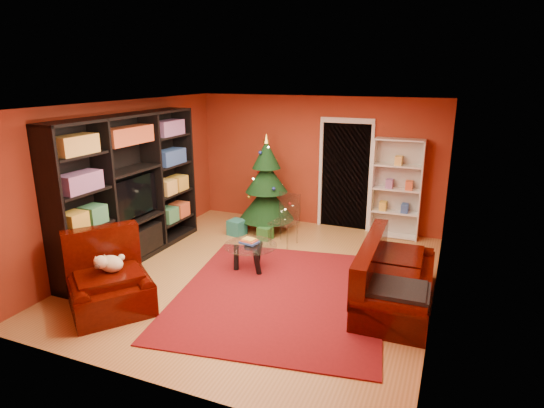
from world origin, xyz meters
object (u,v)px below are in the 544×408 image
at_px(media_unit, 130,189).
at_px(gift_box_red, 245,223).
at_px(sofa, 397,273).
at_px(gift_box_teal, 237,227).
at_px(rug, 281,294).
at_px(armchair, 109,280).
at_px(coffee_table, 251,257).
at_px(acrylic_chair, 284,222).
at_px(white_bookshelf, 396,189).
at_px(gift_box_green, 265,233).
at_px(christmas_tree, 266,184).
at_px(dog, 111,264).

height_order(media_unit, gift_box_red, media_unit).
bearing_deg(sofa, gift_box_teal, 62.03).
distance_m(gift_box_teal, sofa, 3.60).
xyz_separation_m(rug, armchair, (-1.91, -1.25, 0.41)).
height_order(coffee_table, acrylic_chair, acrylic_chair).
bearing_deg(sofa, white_bookshelf, 7.10).
xyz_separation_m(gift_box_green, armchair, (-0.84, -3.20, 0.30)).
relative_size(christmas_tree, gift_box_green, 7.93).
bearing_deg(white_bookshelf, christmas_tree, -166.79).
bearing_deg(gift_box_green, armchair, -104.68).
bearing_deg(sofa, coffee_table, 83.17).
distance_m(gift_box_teal, coffee_table, 1.68).
bearing_deg(christmas_tree, gift_box_teal, -131.78).
bearing_deg(sofa, christmas_tree, 51.86).
bearing_deg(rug, gift_box_green, 118.83).
bearing_deg(white_bookshelf, gift_box_green, -154.20).
height_order(sofa, coffee_table, sofa).
relative_size(media_unit, acrylic_chair, 3.74).
bearing_deg(gift_box_teal, dog, -94.28).
bearing_deg(dog, media_unit, 68.02).
distance_m(christmas_tree, coffee_table, 2.06).
distance_m(christmas_tree, white_bookshelf, 2.46).
relative_size(media_unit, dog, 7.83).
bearing_deg(gift_box_teal, sofa, -26.48).
bearing_deg(media_unit, gift_box_green, 45.16).
bearing_deg(rug, gift_box_teal, 130.34).
xyz_separation_m(rug, acrylic_chair, (-0.66, 1.86, 0.41)).
xyz_separation_m(rug, white_bookshelf, (1.13, 3.04, 0.93)).
relative_size(rug, armchair, 3.06).
height_order(media_unit, coffee_table, media_unit).
bearing_deg(gift_box_red, coffee_table, -61.87).
distance_m(media_unit, armchair, 1.93).
xyz_separation_m(media_unit, dog, (0.84, -1.48, -0.57)).
relative_size(christmas_tree, dog, 4.83).
bearing_deg(gift_box_teal, gift_box_green, -2.87).
distance_m(armchair, coffee_table, 2.19).
bearing_deg(coffee_table, white_bookshelf, 52.52).
bearing_deg(armchair, rug, -18.62).
relative_size(christmas_tree, gift_box_teal, 6.58).
bearing_deg(media_unit, coffee_table, 9.09).
relative_size(white_bookshelf, coffee_table, 2.30).
distance_m(gift_box_green, coffee_table, 1.40).
relative_size(rug, gift_box_red, 16.49).
xyz_separation_m(armchair, sofa, (3.44, 1.63, 0.01)).
height_order(dog, acrylic_chair, acrylic_chair).
height_order(rug, dog, dog).
relative_size(white_bookshelf, sofa, 0.95).
relative_size(sofa, coffee_table, 2.42).
xyz_separation_m(christmas_tree, sofa, (2.79, -2.08, -0.50)).
bearing_deg(gift_box_teal, coffee_table, -55.85).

